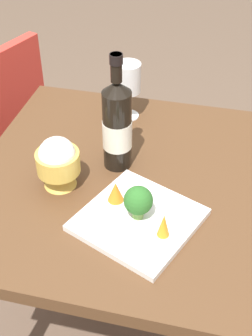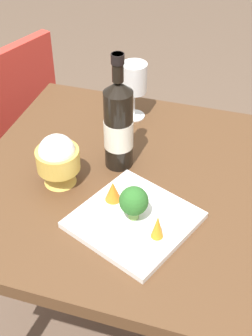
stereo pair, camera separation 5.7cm
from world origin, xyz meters
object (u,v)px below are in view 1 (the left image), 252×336
object	(u,v)px
wine_bottle	(117,125)
serving_plate	(138,220)
rice_bowl	(58,162)
broccoli_floret	(138,201)
carrot_garnish_left	(164,225)
wine_glass	(128,79)
carrot_garnish_right	(116,192)

from	to	relation	value
wine_bottle	serving_plate	world-z (taller)	wine_bottle
wine_bottle	serving_plate	bearing A→B (deg)	116.77
rice_bowl	broccoli_floret	distance (m)	0.24
serving_plate	broccoli_floret	bearing A→B (deg)	-48.86
carrot_garnish_left	rice_bowl	bearing A→B (deg)	-23.47
broccoli_floret	carrot_garnish_left	bearing A→B (deg)	147.82
wine_glass	rice_bowl	distance (m)	0.37
wine_glass	broccoli_floret	world-z (taller)	wine_glass
rice_bowl	carrot_garnish_left	distance (m)	0.32
wine_bottle	broccoli_floret	distance (m)	0.23
rice_bowl	wine_glass	bearing A→B (deg)	-105.26
wine_bottle	rice_bowl	world-z (taller)	wine_bottle
rice_bowl	carrot_garnish_left	size ratio (longest dim) A/B	2.29
rice_bowl	carrot_garnish_right	world-z (taller)	rice_bowl
wine_glass	rice_bowl	bearing A→B (deg)	74.74
broccoli_floret	carrot_garnish_left	distance (m)	0.08
broccoli_floret	carrot_garnish_right	distance (m)	0.08
wine_bottle	carrot_garnish_right	distance (m)	0.18
serving_plate	wine_glass	bearing A→B (deg)	-73.69
wine_bottle	wine_glass	distance (m)	0.24
wine_bottle	rice_bowl	size ratio (longest dim) A/B	2.27
wine_glass	carrot_garnish_right	xyz separation A→B (m)	(-0.06, 0.39, -0.09)
broccoli_floret	carrot_garnish_right	world-z (taller)	broccoli_floret
rice_bowl	broccoli_floret	world-z (taller)	rice_bowl
serving_plate	carrot_garnish_right	distance (m)	0.09
rice_bowl	broccoli_floret	bearing A→B (deg)	159.41
wine_bottle	serving_plate	size ratio (longest dim) A/B	0.98
carrot_garnish_left	serving_plate	bearing A→B (deg)	-31.61
rice_bowl	serving_plate	bearing A→B (deg)	159.11
broccoli_floret	carrot_garnish_right	bearing A→B (deg)	-34.21
wine_glass	carrot_garnish_left	distance (m)	0.52
broccoli_floret	wine_glass	bearing A→B (deg)	-73.83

